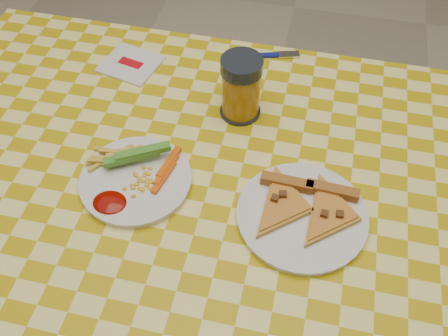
{
  "coord_description": "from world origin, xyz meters",
  "views": [
    {
      "loc": [
        0.15,
        -0.53,
        1.49
      ],
      "look_at": [
        0.02,
        0.03,
        0.78
      ],
      "focal_mm": 40.0,
      "sensor_mm": 36.0,
      "label": 1
    }
  ],
  "objects_px": {
    "table": "(209,209)",
    "drink_glass": "(241,88)",
    "plate_left": "(136,181)",
    "plate_right": "(302,217)"
  },
  "relations": [
    {
      "from": "plate_right",
      "to": "drink_glass",
      "type": "xyz_separation_m",
      "value": [
        -0.16,
        0.24,
        0.06
      ]
    },
    {
      "from": "table",
      "to": "drink_glass",
      "type": "bearing_deg",
      "value": 85.12
    },
    {
      "from": "plate_right",
      "to": "drink_glass",
      "type": "height_order",
      "value": "drink_glass"
    },
    {
      "from": "plate_right",
      "to": "drink_glass",
      "type": "relative_size",
      "value": 1.65
    },
    {
      "from": "plate_left",
      "to": "drink_glass",
      "type": "distance_m",
      "value": 0.28
    },
    {
      "from": "plate_left",
      "to": "drink_glass",
      "type": "relative_size",
      "value": 1.48
    },
    {
      "from": "plate_left",
      "to": "drink_glass",
      "type": "bearing_deg",
      "value": 56.27
    },
    {
      "from": "plate_left",
      "to": "plate_right",
      "type": "distance_m",
      "value": 0.31
    },
    {
      "from": "table",
      "to": "plate_left",
      "type": "distance_m",
      "value": 0.16
    },
    {
      "from": "drink_glass",
      "to": "plate_right",
      "type": "bearing_deg",
      "value": -56.0
    }
  ]
}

